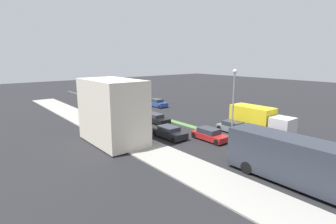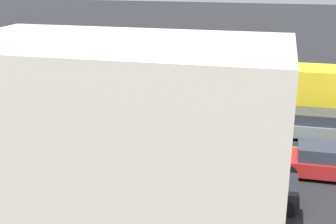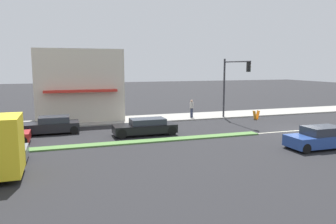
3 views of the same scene
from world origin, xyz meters
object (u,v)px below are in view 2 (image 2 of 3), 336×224
(suv_black, at_px, (98,141))
(hatchback_red, at_px, (329,162))
(sedan_dark, at_px, (239,184))
(suv_grey, at_px, (317,125))
(coupe_blue, at_px, (4,87))

(suv_black, bearing_deg, hatchback_red, 90.00)
(hatchback_red, distance_m, sedan_dark, 4.32)
(suv_grey, relative_size, suv_black, 0.87)
(suv_grey, distance_m, coupe_blue, 19.08)
(suv_grey, relative_size, sedan_dark, 1.00)
(suv_grey, relative_size, hatchback_red, 0.99)
(suv_grey, height_order, hatchback_red, suv_grey)
(coupe_blue, relative_size, sedan_dark, 1.04)
(suv_grey, xyz_separation_m, sedan_dark, (7.20, -3.07, -0.01))
(suv_grey, xyz_separation_m, suv_black, (4.40, -9.60, -0.02))
(hatchback_red, xyz_separation_m, sedan_dark, (2.80, -3.29, 0.01))
(coupe_blue, xyz_separation_m, hatchback_red, (7.20, 19.09, -0.03))
(coupe_blue, bearing_deg, sedan_dark, 57.67)
(suv_grey, height_order, suv_black, suv_grey)
(hatchback_red, xyz_separation_m, suv_black, (0.00, -9.82, -0.01))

